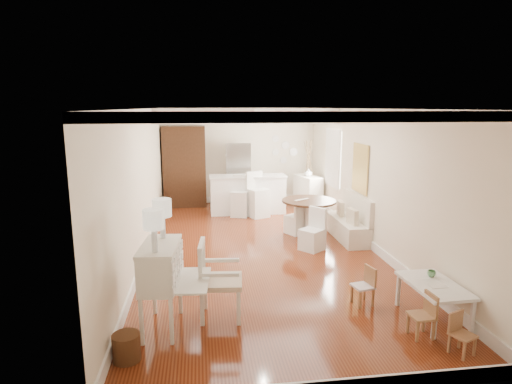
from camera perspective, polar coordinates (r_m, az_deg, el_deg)
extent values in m
plane|color=maroon|center=(8.70, 0.58, -7.73)|extent=(9.00, 9.00, 0.00)
cube|color=white|center=(8.23, 0.62, 11.04)|extent=(4.50, 9.00, 0.04)
cube|color=#EFE4CB|center=(12.78, -2.29, 4.84)|extent=(4.50, 0.04, 2.80)
cube|color=#EFE4CB|center=(4.09, 9.74, -9.46)|extent=(4.50, 0.04, 2.80)
cube|color=#EFE4CB|center=(8.34, -14.90, 0.99)|extent=(0.04, 9.00, 2.80)
cube|color=#EFE4CB|center=(8.95, 15.01, 1.67)|extent=(0.04, 9.00, 2.80)
cube|color=white|center=(10.41, -1.14, 10.10)|extent=(4.50, 0.45, 0.36)
cube|color=tan|center=(9.37, 13.70, 3.08)|extent=(0.04, 0.84, 1.04)
cube|color=white|center=(11.15, 10.26, 4.49)|extent=(0.04, 1.10, 1.40)
cylinder|color=#381E11|center=(12.66, -7.75, 6.73)|extent=(0.30, 0.03, 0.30)
cylinder|color=white|center=(7.73, 1.15, 10.65)|extent=(0.36, 0.36, 0.08)
cube|color=white|center=(5.74, -12.51, -12.24)|extent=(0.97, 0.99, 1.14)
cube|color=white|center=(5.93, -4.71, -11.59)|extent=(0.67, 0.67, 1.07)
cylinder|color=#502E19|center=(5.37, -16.89, -19.19)|extent=(0.37, 0.37, 0.32)
cube|color=silver|center=(6.41, 22.51, -13.35)|extent=(0.65, 1.05, 0.51)
cube|color=#9B6E46|center=(5.91, 21.19, -15.05)|extent=(0.29, 0.29, 0.58)
cube|color=#9D6E47|center=(6.54, 14.05, -12.02)|extent=(0.33, 0.33, 0.57)
cube|color=#966644|center=(5.73, 25.86, -16.72)|extent=(0.32, 0.32, 0.51)
cube|color=silver|center=(9.50, 12.14, -3.27)|extent=(0.52, 1.60, 0.98)
cylinder|color=#412414|center=(9.61, 7.02, -3.43)|extent=(1.58, 1.58, 0.82)
cube|color=white|center=(8.66, 7.51, -4.97)|extent=(0.58, 0.58, 0.85)
cube|color=white|center=(9.73, 5.36, -3.18)|extent=(0.54, 0.55, 0.83)
cube|color=white|center=(11.55, -1.11, -0.30)|extent=(2.05, 0.65, 1.03)
cube|color=white|center=(11.19, -2.18, -0.58)|extent=(0.53, 0.53, 1.07)
cube|color=white|center=(11.12, 0.27, -0.36)|extent=(0.62, 0.62, 1.18)
cube|color=#381E11|center=(12.44, -9.51, 3.35)|extent=(1.20, 0.60, 2.30)
imported|color=silver|center=(12.53, -0.76, 2.41)|extent=(0.75, 0.65, 1.80)
cube|color=white|center=(12.11, 6.92, -0.06)|extent=(0.66, 1.06, 0.94)
imported|color=#569360|center=(6.52, 22.36, -10.04)|extent=(0.14, 0.14, 0.09)
imported|color=white|center=(11.97, 7.01, 2.61)|extent=(0.24, 0.24, 0.21)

